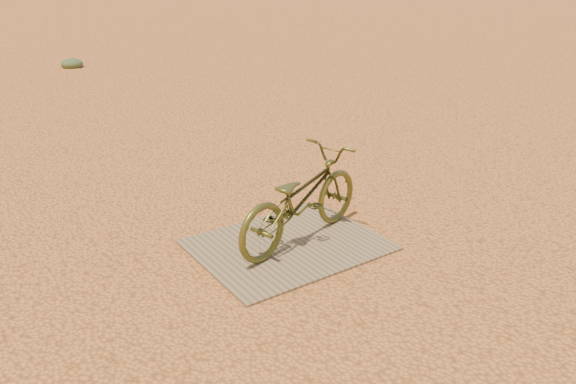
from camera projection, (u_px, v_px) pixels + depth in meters
ground at (378, 254)px, 4.88m from camera, size 120.00×120.00×0.00m
plywood_board at (288, 245)px, 5.02m from camera, size 1.61×1.27×0.02m
bicycle at (301, 198)px, 4.94m from camera, size 1.64×0.93×0.82m
kale_b at (72, 67)px, 13.75m from camera, size 0.52×0.52×0.28m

